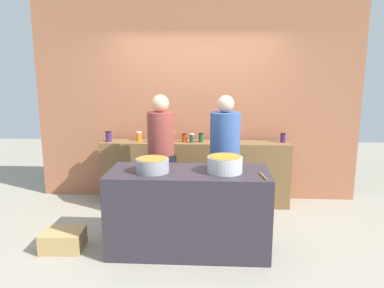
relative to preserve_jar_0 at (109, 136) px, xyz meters
name	(u,v)px	position (x,y,z in m)	size (l,w,h in m)	color
ground	(190,237)	(1.24, -1.07, -1.00)	(12.00, 12.00, 0.00)	#9E9685
storefront_wall	(196,100)	(1.24, 0.38, 0.50)	(4.80, 0.12, 3.00)	#A76445
display_shelf	(195,173)	(1.24, 0.03, -0.54)	(2.70, 0.36, 0.93)	brown
prep_table	(189,211)	(1.24, -1.37, -0.56)	(1.70, 0.70, 0.89)	#2F2933
preserve_jar_0	(109,136)	(0.00, 0.00, 0.00)	(0.09, 0.09, 0.15)	#432260
preserve_jar_1	(139,136)	(0.42, 0.09, -0.01)	(0.08, 0.08, 0.13)	orange
preserve_jar_2	(153,138)	(0.65, -0.01, -0.02)	(0.07, 0.07, 0.12)	brown
preserve_jar_3	(172,136)	(0.91, 0.05, 0.00)	(0.08, 0.08, 0.15)	#B43A1A
preserve_jar_4	(184,138)	(1.09, 0.03, -0.01)	(0.07, 0.07, 0.12)	#BD3C0D
preserve_jar_5	(192,138)	(1.20, -0.01, -0.01)	(0.07, 0.07, 0.13)	#334C3C
preserve_jar_6	(201,138)	(1.33, 0.03, -0.01)	(0.07, 0.07, 0.13)	#22562B
preserve_jar_7	(283,138)	(2.49, 0.08, -0.01)	(0.08, 0.08, 0.13)	#451C5F
cooking_pot_left	(152,165)	(0.87, -1.42, -0.04)	(0.35, 0.35, 0.15)	gray
cooking_pot_center	(225,164)	(1.62, -1.39, -0.03)	(0.37, 0.37, 0.17)	#B7B7BC
wooden_spoon	(263,176)	(2.00, -1.55, -0.10)	(0.02, 0.02, 0.25)	#9E703D
cook_with_tongs	(161,165)	(0.84, -0.57, -0.26)	(0.35, 0.35, 1.64)	black
cook_in_cap	(224,168)	(1.65, -0.67, -0.26)	(0.38, 0.38, 1.64)	#506142
bread_crate	(63,240)	(-0.13, -1.45, -0.90)	(0.44, 0.34, 0.21)	tan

